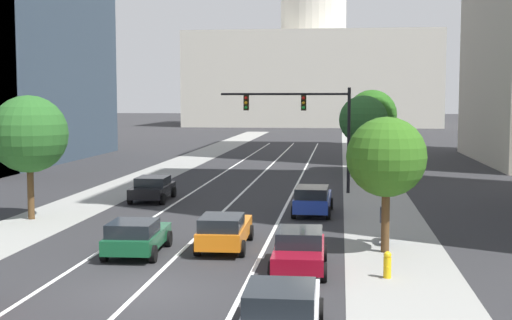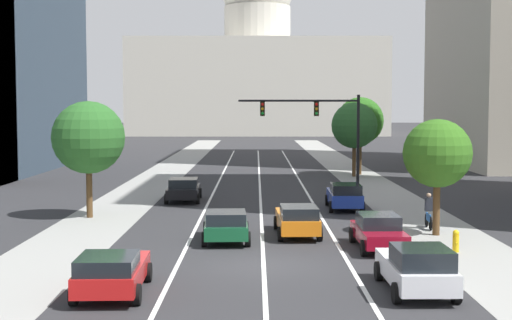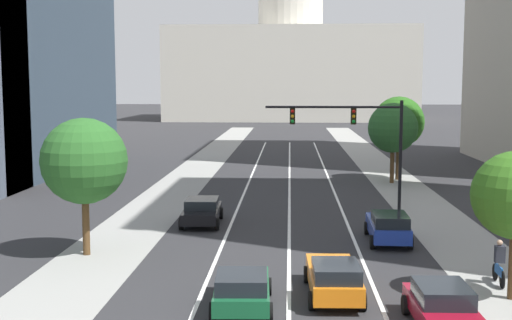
{
  "view_description": "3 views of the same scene",
  "coord_description": "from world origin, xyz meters",
  "px_view_note": "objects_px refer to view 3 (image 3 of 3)",
  "views": [
    {
      "loc": [
        6.12,
        -20.41,
        5.98
      ],
      "look_at": [
        0.89,
        22.09,
        2.11
      ],
      "focal_mm": 48.54,
      "sensor_mm": 36.0,
      "label": 1
    },
    {
      "loc": [
        -0.28,
        -26.59,
        5.81
      ],
      "look_at": [
        -0.49,
        31.56,
        1.58
      ],
      "focal_mm": 51.74,
      "sensor_mm": 36.0,
      "label": 2
    },
    {
      "loc": [
        -0.0,
        -16.84,
        7.53
      ],
      "look_at": [
        -2.21,
        26.58,
        2.6
      ],
      "focal_mm": 46.74,
      "sensor_mm": 36.0,
      "label": 3
    }
  ],
  "objects_px": {
    "car_black": "(202,211)",
    "car_orange": "(334,277)",
    "street_tree_far_right": "(393,128)",
    "street_tree_near_right": "(399,122)",
    "car_blue": "(388,226)",
    "traffic_signal_mast": "(357,130)",
    "street_tree_near_left": "(84,161)",
    "capitol_building": "(290,61)",
    "cyclist": "(499,263)",
    "car_green": "(242,289)",
    "car_crimson": "(443,307)"
  },
  "relations": [
    {
      "from": "car_green",
      "to": "car_orange",
      "type": "xyz_separation_m",
      "value": [
        3.15,
        1.42,
        0.03
      ]
    },
    {
      "from": "car_green",
      "to": "car_crimson",
      "type": "distance_m",
      "value": 6.49
    },
    {
      "from": "car_blue",
      "to": "street_tree_near_right",
      "type": "distance_m",
      "value": 22.18
    },
    {
      "from": "street_tree_near_right",
      "to": "car_green",
      "type": "bearing_deg",
      "value": -107.93
    },
    {
      "from": "capitol_building",
      "to": "street_tree_near_right",
      "type": "distance_m",
      "value": 95.19
    },
    {
      "from": "traffic_signal_mast",
      "to": "car_blue",
      "type": "bearing_deg",
      "value": -85.21
    },
    {
      "from": "car_blue",
      "to": "street_tree_near_left",
      "type": "height_order",
      "value": "street_tree_near_left"
    },
    {
      "from": "traffic_signal_mast",
      "to": "street_tree_near_right",
      "type": "height_order",
      "value": "street_tree_near_right"
    },
    {
      "from": "traffic_signal_mast",
      "to": "street_tree_near_left",
      "type": "xyz_separation_m",
      "value": [
        -13.02,
        -11.34,
        -0.63
      ]
    },
    {
      "from": "car_green",
      "to": "car_blue",
      "type": "distance_m",
      "value": 11.73
    },
    {
      "from": "car_black",
      "to": "car_green",
      "type": "distance_m",
      "value": 14.05
    },
    {
      "from": "cyclist",
      "to": "car_orange",
      "type": "bearing_deg",
      "value": 109.24
    },
    {
      "from": "car_blue",
      "to": "car_orange",
      "type": "relative_size",
      "value": 0.96
    },
    {
      "from": "car_black",
      "to": "street_tree_far_right",
      "type": "bearing_deg",
      "value": -40.27
    },
    {
      "from": "street_tree_near_right",
      "to": "street_tree_near_left",
      "type": "height_order",
      "value": "street_tree_near_right"
    },
    {
      "from": "car_orange",
      "to": "street_tree_near_left",
      "type": "xyz_separation_m",
      "value": [
        -10.58,
        5.47,
        3.44
      ]
    },
    {
      "from": "car_black",
      "to": "cyclist",
      "type": "bearing_deg",
      "value": -131.12
    },
    {
      "from": "car_orange",
      "to": "cyclist",
      "type": "xyz_separation_m",
      "value": [
        6.35,
        1.9,
        0.1
      ]
    },
    {
      "from": "car_black",
      "to": "car_orange",
      "type": "height_order",
      "value": "car_orange"
    },
    {
      "from": "car_orange",
      "to": "cyclist",
      "type": "height_order",
      "value": "cyclist"
    },
    {
      "from": "street_tree_near_right",
      "to": "street_tree_near_left",
      "type": "distance_m",
      "value": 30.18
    },
    {
      "from": "car_crimson",
      "to": "car_orange",
      "type": "bearing_deg",
      "value": 45.23
    },
    {
      "from": "capitol_building",
      "to": "car_black",
      "type": "height_order",
      "value": "capitol_building"
    },
    {
      "from": "street_tree_far_right",
      "to": "car_blue",
      "type": "bearing_deg",
      "value": -99.07
    },
    {
      "from": "capitol_building",
      "to": "car_black",
      "type": "bearing_deg",
      "value": -92.42
    },
    {
      "from": "car_crimson",
      "to": "street_tree_far_right",
      "type": "xyz_separation_m",
      "value": [
        3.13,
        31.13,
        3.51
      ]
    },
    {
      "from": "street_tree_far_right",
      "to": "street_tree_near_right",
      "type": "bearing_deg",
      "value": 68.5
    },
    {
      "from": "traffic_signal_mast",
      "to": "car_green",
      "type": "bearing_deg",
      "value": -107.07
    },
    {
      "from": "car_orange",
      "to": "street_tree_far_right",
      "type": "xyz_separation_m",
      "value": [
        6.28,
        28.13,
        3.48
      ]
    },
    {
      "from": "car_black",
      "to": "cyclist",
      "type": "xyz_separation_m",
      "value": [
        12.67,
        -10.37,
        0.12
      ]
    },
    {
      "from": "capitol_building",
      "to": "cyclist",
      "type": "relative_size",
      "value": 30.15
    },
    {
      "from": "capitol_building",
      "to": "car_orange",
      "type": "bearing_deg",
      "value": -89.27
    },
    {
      "from": "cyclist",
      "to": "street_tree_far_right",
      "type": "relative_size",
      "value": 0.28
    },
    {
      "from": "traffic_signal_mast",
      "to": "street_tree_near_left",
      "type": "height_order",
      "value": "traffic_signal_mast"
    },
    {
      "from": "car_black",
      "to": "car_orange",
      "type": "bearing_deg",
      "value": -154.56
    },
    {
      "from": "car_black",
      "to": "street_tree_near_left",
      "type": "bearing_deg",
      "value": 146.13
    },
    {
      "from": "capitol_building",
      "to": "street_tree_far_right",
      "type": "distance_m",
      "value": 96.99
    },
    {
      "from": "capitol_building",
      "to": "street_tree_far_right",
      "type": "xyz_separation_m",
      "value": [
        7.86,
        -96.31,
        -8.4
      ]
    },
    {
      "from": "street_tree_near_right",
      "to": "cyclist",
      "type": "bearing_deg",
      "value": -91.35
    },
    {
      "from": "capitol_building",
      "to": "traffic_signal_mast",
      "type": "bearing_deg",
      "value": -87.86
    },
    {
      "from": "car_crimson",
      "to": "street_tree_near_left",
      "type": "height_order",
      "value": "street_tree_near_left"
    },
    {
      "from": "cyclist",
      "to": "street_tree_near_left",
      "type": "xyz_separation_m",
      "value": [
        -16.93,
        3.57,
        3.34
      ]
    },
    {
      "from": "cyclist",
      "to": "street_tree_near_right",
      "type": "height_order",
      "value": "street_tree_near_right"
    },
    {
      "from": "street_tree_far_right",
      "to": "car_black",
      "type": "bearing_deg",
      "value": -128.46
    },
    {
      "from": "car_black",
      "to": "car_crimson",
      "type": "bearing_deg",
      "value": -150.0
    },
    {
      "from": "car_green",
      "to": "street_tree_far_right",
      "type": "bearing_deg",
      "value": -20.26
    },
    {
      "from": "car_blue",
      "to": "street_tree_near_left",
      "type": "xyz_separation_m",
      "value": [
        -13.72,
        -3.01,
        3.4
      ]
    },
    {
      "from": "car_green",
      "to": "car_orange",
      "type": "distance_m",
      "value": 3.46
    },
    {
      "from": "car_orange",
      "to": "street_tree_near_right",
      "type": "bearing_deg",
      "value": -14.83
    },
    {
      "from": "cyclist",
      "to": "car_blue",
      "type": "bearing_deg",
      "value": 28.55
    }
  ]
}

